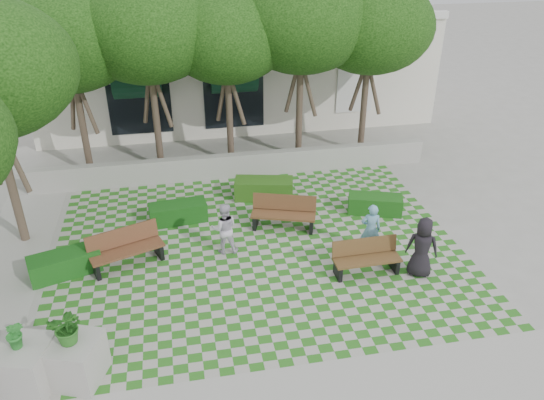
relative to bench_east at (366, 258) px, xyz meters
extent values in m
plane|color=gray|center=(-2.75, 0.64, -0.47)|extent=(90.00, 90.00, 0.00)
plane|color=#2B721E|center=(-2.75, 1.64, -0.47)|extent=(12.00, 12.00, 0.00)
cube|color=#9E9B93|center=(-9.95, 1.64, -0.47)|extent=(2.00, 12.00, 0.01)
cube|color=#9E9B93|center=(-2.75, 6.84, -0.02)|extent=(15.00, 0.36, 0.90)
cube|color=#52371C|center=(0.00, -0.08, -0.01)|extent=(1.89, 0.61, 0.06)
cube|color=#52371C|center=(0.00, 0.19, 0.28)|extent=(1.88, 0.17, 0.47)
cube|color=black|center=(-0.83, -0.09, -0.25)|extent=(0.11, 0.52, 0.46)
cube|color=black|center=(0.83, -0.06, -0.25)|extent=(0.11, 0.52, 0.46)
cube|color=#55351D|center=(-1.77, 2.71, 0.03)|extent=(2.11, 1.22, 0.07)
cube|color=#55351D|center=(-1.68, 2.99, 0.33)|extent=(1.97, 0.77, 0.51)
cube|color=black|center=(-2.63, 2.99, -0.23)|extent=(0.28, 0.57, 0.49)
cube|color=black|center=(-0.92, 2.43, -0.23)|extent=(0.28, 0.57, 0.49)
cube|color=#58321E|center=(-6.54, 1.58, 0.04)|extent=(2.16, 1.32, 0.07)
cube|color=#58321E|center=(-6.64, 1.86, 0.35)|extent=(1.99, 0.86, 0.52)
cube|color=black|center=(-7.40, 1.26, -0.22)|extent=(0.31, 0.58, 0.50)
cube|color=black|center=(-5.68, 1.91, -0.22)|extent=(0.31, 0.58, 0.50)
cube|color=#164A13|center=(1.47, 3.16, -0.17)|extent=(1.89, 1.22, 0.62)
cube|color=#255115|center=(-2.00, 4.89, -0.12)|extent=(2.16, 1.24, 0.71)
cube|color=#124512|center=(-5.03, 3.84, -0.15)|extent=(1.90, 0.92, 0.64)
cube|color=#134A14|center=(-8.24, 1.52, -0.15)|extent=(2.02, 1.29, 0.66)
cube|color=#9E9B93|center=(-7.42, -2.49, 0.04)|extent=(1.33, 1.33, 1.04)
imported|color=#2A6C21|center=(-7.42, -2.49, 0.97)|extent=(0.90, 0.84, 0.81)
cube|color=#9E9B93|center=(-8.43, -2.51, 0.07)|extent=(1.35, 1.35, 1.09)
imported|color=#29802C|center=(-8.43, -2.51, 0.98)|extent=(0.47, 0.42, 0.72)
imported|color=#6DA9C7|center=(0.43, 0.90, 0.34)|extent=(0.66, 0.50, 1.62)
imported|color=black|center=(1.43, -0.37, 0.41)|extent=(1.03, 0.91, 1.77)
imported|color=silver|center=(-3.74, 1.78, 0.32)|extent=(0.83, 0.67, 1.60)
cylinder|color=#47382B|center=(-8.25, 8.24, 1.35)|extent=(0.26, 0.26, 3.64)
ellipsoid|color=#1E4C11|center=(-8.25, 8.24, 4.60)|extent=(4.80, 4.80, 3.60)
cylinder|color=#47382B|center=(-5.55, 8.24, 1.43)|extent=(0.26, 0.26, 3.81)
ellipsoid|color=#1E4C11|center=(-5.55, 8.24, 4.83)|extent=(5.00, 5.00, 3.75)
cylinder|color=#47382B|center=(-2.75, 8.24, 1.32)|extent=(0.26, 0.26, 3.58)
ellipsoid|color=#1E4C11|center=(-2.75, 8.24, 4.52)|extent=(4.60, 4.60, 3.45)
cylinder|color=#47382B|center=(0.05, 8.24, 1.49)|extent=(0.26, 0.26, 3.92)
ellipsoid|color=#1E4C11|center=(0.05, 8.24, 4.99)|extent=(5.20, 5.20, 3.90)
cylinder|color=#47382B|center=(2.75, 8.24, 1.37)|extent=(0.26, 0.26, 3.70)
ellipsoid|color=#1E4C11|center=(2.75, 8.24, 4.67)|extent=(4.80, 4.80, 3.60)
cylinder|color=#47382B|center=(-9.75, 3.64, 1.43)|extent=(0.26, 0.26, 3.81)
cube|color=silver|center=(-1.75, 14.84, 2.03)|extent=(18.00, 8.00, 5.00)
cube|color=white|center=(-1.75, 10.84, 4.53)|extent=(18.00, 0.30, 0.30)
cube|color=black|center=(3.25, 10.82, 1.73)|extent=(1.40, 0.10, 2.40)
cylinder|color=#0E3420|center=(-6.25, 10.82, 2.53)|extent=(3.00, 1.80, 1.80)
cube|color=black|center=(-6.25, 10.82, 1.13)|extent=(2.60, 0.08, 2.20)
cylinder|color=#0E3420|center=(-2.25, 10.82, 2.53)|extent=(3.00, 1.80, 1.80)
cube|color=black|center=(-2.25, 10.82, 1.13)|extent=(2.60, 0.08, 2.20)
camera|label=1|loc=(-4.90, -11.42, 8.44)|focal=35.00mm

